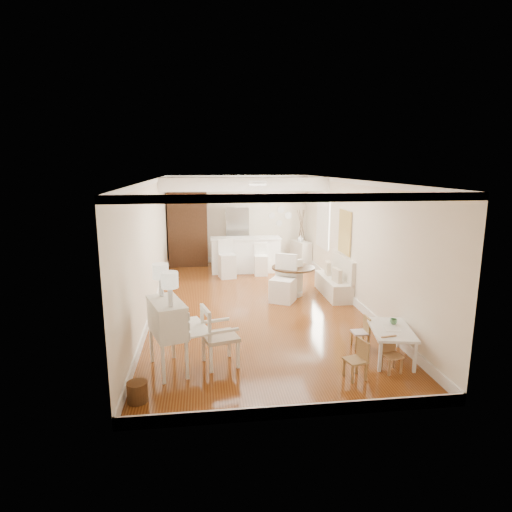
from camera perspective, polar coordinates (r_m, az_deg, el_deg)
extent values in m
plane|color=brown|center=(9.79, -0.16, -6.50)|extent=(9.00, 9.00, 0.00)
cube|color=white|center=(9.29, -0.17, 10.10)|extent=(4.50, 9.00, 0.04)
cube|color=#F2E4CD|center=(13.87, -2.41, 4.92)|extent=(4.50, 0.04, 2.80)
cube|color=#F2E4CD|center=(5.14, 5.91, -7.48)|extent=(4.50, 0.04, 2.80)
cube|color=#F2E4CD|center=(9.45, -13.85, 1.23)|extent=(0.04, 9.00, 2.80)
cube|color=#F2E4CD|center=(9.96, 12.80, 1.83)|extent=(0.04, 9.00, 2.80)
cube|color=white|center=(11.48, -1.51, 9.56)|extent=(4.50, 0.45, 0.36)
cube|color=tan|center=(10.39, 11.73, 3.13)|extent=(0.04, 0.84, 1.04)
cube|color=white|center=(12.19, 8.95, 4.52)|extent=(0.04, 1.10, 1.40)
cylinder|color=#381E11|center=(13.76, -7.44, 6.66)|extent=(0.30, 0.03, 0.30)
cylinder|color=white|center=(8.80, 0.22, 9.67)|extent=(0.36, 0.36, 0.08)
cube|color=white|center=(6.76, -11.70, -10.39)|extent=(1.11, 1.12, 1.12)
cube|color=white|center=(6.86, -4.80, -10.52)|extent=(0.68, 0.68, 0.97)
cylinder|color=#58351B|center=(6.21, -15.53, -17.06)|extent=(0.31, 0.31, 0.28)
cube|color=white|center=(7.45, 17.47, -11.05)|extent=(0.81, 1.14, 0.52)
cube|color=olive|center=(6.65, 13.10, -13.32)|extent=(0.35, 0.35, 0.60)
cube|color=#A4814A|center=(7.73, 13.71, -9.81)|extent=(0.28, 0.28, 0.56)
cube|color=#A9784D|center=(7.00, 17.67, -12.47)|extent=(0.30, 0.30, 0.55)
cube|color=silver|center=(10.53, 10.32, -2.59)|extent=(0.52, 1.60, 0.98)
cylinder|color=#412915|center=(10.43, 4.96, -3.35)|extent=(1.17, 1.17, 0.71)
cube|color=white|center=(9.89, 3.63, -3.05)|extent=(0.71, 0.72, 1.09)
cube|color=white|center=(10.50, 4.61, -2.72)|extent=(0.57, 0.58, 0.89)
cube|color=white|center=(12.65, -1.40, 0.17)|extent=(2.05, 0.65, 1.03)
cube|color=silver|center=(11.97, -3.88, -0.43)|extent=(0.50, 0.50, 1.07)
cube|color=white|center=(12.26, 0.66, -0.47)|extent=(0.38, 0.38, 0.92)
cube|color=#381E11|center=(13.55, -9.06, 3.55)|extent=(1.20, 0.60, 2.30)
imported|color=silver|center=(13.62, -1.01, 2.68)|extent=(0.75, 0.65, 1.80)
cube|color=silver|center=(13.69, 6.00, 0.43)|extent=(0.57, 0.86, 0.76)
imported|color=#54915E|center=(7.53, 17.86, -8.32)|extent=(0.12, 0.12, 0.09)
imported|color=white|center=(13.57, 5.94, 2.38)|extent=(0.19, 0.19, 0.19)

